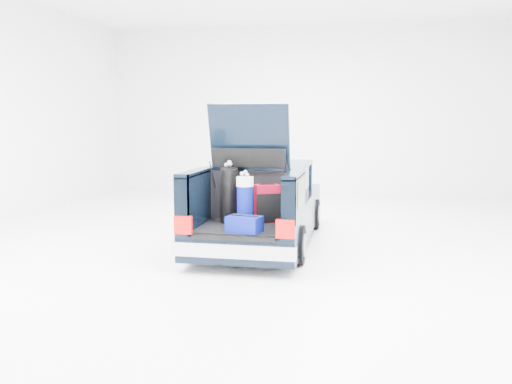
% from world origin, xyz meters
% --- Properties ---
extents(ground, '(14.00, 14.00, 0.00)m').
position_xyz_m(ground, '(0.00, 0.00, 0.00)').
color(ground, white).
rests_on(ground, ground).
extents(car, '(1.87, 4.65, 2.47)m').
position_xyz_m(car, '(-0.00, 0.11, 0.67)').
color(car, black).
rests_on(car, ground).
extents(red_suitcase, '(0.45, 0.40, 0.63)m').
position_xyz_m(red_suitcase, '(0.29, -1.09, 0.90)').
color(red_suitcase, maroon).
rests_on(red_suitcase, car).
extents(black_golf_bag, '(0.38, 0.44, 0.98)m').
position_xyz_m(black_golf_bag, '(-0.28, -1.27, 1.04)').
color(black_golf_bag, black).
rests_on(black_golf_bag, car).
extents(blue_golf_bag, '(0.31, 0.31, 0.87)m').
position_xyz_m(blue_golf_bag, '(0.04, -1.56, 0.99)').
color(blue_golf_bag, black).
rests_on(blue_golf_bag, car).
extents(blue_duffel, '(0.54, 0.41, 0.25)m').
position_xyz_m(blue_duffel, '(0.11, -1.90, 0.72)').
color(blue_duffel, '#040C63').
rests_on(blue_duffel, car).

